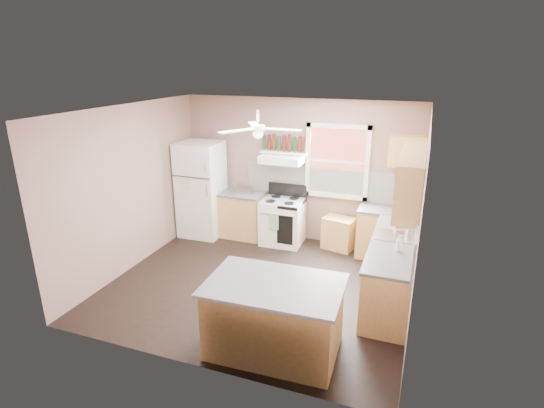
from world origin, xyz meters
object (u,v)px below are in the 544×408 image
(cart, at_px, (339,234))
(refrigerator, at_px, (202,189))
(island, at_px, (274,319))
(toaster, at_px, (245,189))
(stove, at_px, (282,222))

(cart, bearing_deg, refrigerator, -162.22)
(refrigerator, distance_m, island, 3.94)
(toaster, xyz_separation_m, island, (1.70, -3.07, -0.56))
(cart, relative_size, island, 0.37)
(stove, xyz_separation_m, cart, (1.06, 0.11, -0.15))
(refrigerator, height_order, cart, refrigerator)
(island, bearing_deg, toaster, 116.96)
(refrigerator, xyz_separation_m, cart, (2.71, 0.21, -0.65))
(cart, height_order, island, island)
(toaster, xyz_separation_m, cart, (1.84, 0.09, -0.71))
(cart, bearing_deg, stove, -160.65)
(toaster, bearing_deg, cart, 3.02)
(stove, relative_size, island, 0.57)
(cart, bearing_deg, island, -79.18)
(stove, bearing_deg, toaster, 176.56)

